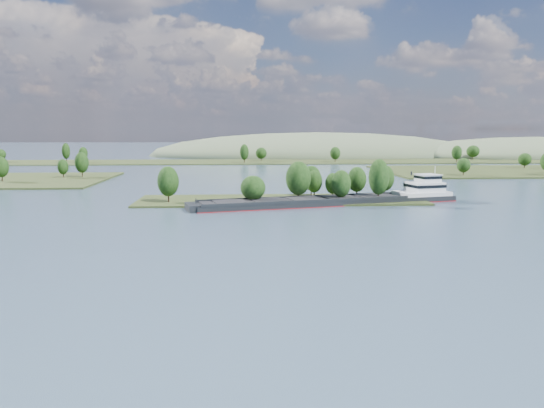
{
  "coord_description": "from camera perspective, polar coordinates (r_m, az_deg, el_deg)",
  "views": [
    {
      "loc": [
        -14.12,
        -4.64,
        25.16
      ],
      "look_at": [
        -6.05,
        130.0,
        6.0
      ],
      "focal_mm": 35.0,
      "sensor_mm": 36.0,
      "label": 1
    }
  ],
  "objects": [
    {
      "name": "ground",
      "position": [
        127.93,
        2.98,
        -3.27
      ],
      "size": [
        1800.0,
        1800.0,
        0.0
      ],
      "primitive_type": "plane",
      "color": "#394962",
      "rests_on": "ground"
    },
    {
      "name": "tree_island",
      "position": [
        185.47,
        2.77,
        1.6
      ],
      "size": [
        100.0,
        31.99,
        15.77
      ],
      "color": "#273216",
      "rests_on": "ground"
    },
    {
      "name": "back_shoreline",
      "position": [
        405.81,
        -0.08,
        4.63
      ],
      "size": [
        900.0,
        60.0,
        15.41
      ],
      "color": "#273216",
      "rests_on": "ground"
    },
    {
      "name": "hill_east",
      "position": [
        548.68,
        26.64,
        4.6
      ],
      "size": [
        260.0,
        140.0,
        36.0
      ],
      "primitive_type": "ellipsoid",
      "color": "#4D5D40",
      "rests_on": "ground"
    },
    {
      "name": "hill_west",
      "position": [
        510.67,
        4.94,
        5.23
      ],
      "size": [
        320.0,
        160.0,
        44.0
      ],
      "primitive_type": "ellipsoid",
      "color": "#4D5D40",
      "rests_on": "ground"
    },
    {
      "name": "cargo_barge",
      "position": [
        181.1,
        7.9,
        0.53
      ],
      "size": [
        93.59,
        33.51,
        12.67
      ],
      "color": "black",
      "rests_on": "ground"
    }
  ]
}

